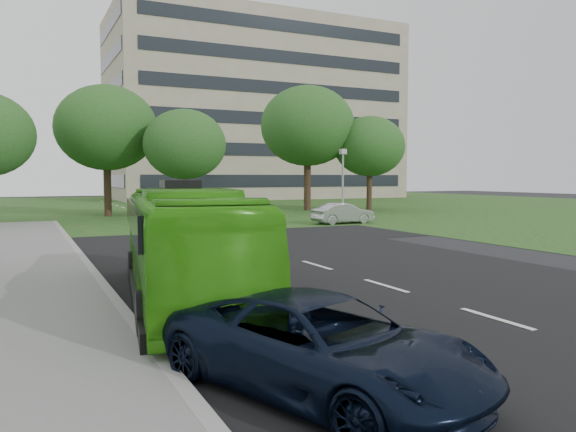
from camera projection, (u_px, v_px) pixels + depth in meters
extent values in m
plane|color=black|center=(348.00, 275.00, 17.32)|extent=(160.00, 160.00, 0.00)
cube|color=black|center=(181.00, 225.00, 35.33)|extent=(14.00, 120.00, 0.01)
cube|color=black|center=(210.00, 233.00, 29.93)|extent=(80.00, 12.00, 0.01)
cube|color=silver|center=(204.00, 232.00, 30.83)|extent=(0.15, 90.00, 0.01)
cube|color=gray|center=(149.00, 346.00, 9.77)|extent=(0.25, 60.00, 0.15)
cube|color=slate|center=(16.00, 364.00, 8.87)|extent=(4.00, 60.00, 0.14)
cube|color=#1C4B19|center=(118.00, 206.00, 57.84)|extent=(120.00, 60.00, 0.01)
cube|color=gray|center=(254.00, 112.00, 81.72)|extent=(40.00, 20.00, 25.00)
cube|color=black|center=(283.00, 104.00, 72.67)|extent=(36.80, 0.10, 23.00)
cube|color=black|center=(111.00, 104.00, 73.12)|extent=(0.10, 18.40, 23.00)
cylinder|color=black|center=(108.00, 192.00, 42.90)|extent=(0.56, 0.56, 3.70)
ellipsoid|color=#234A18|center=(106.00, 128.00, 42.56)|extent=(7.61, 7.61, 6.47)
cylinder|color=black|center=(185.00, 198.00, 40.69)|extent=(0.45, 0.45, 2.99)
ellipsoid|color=#234A18|center=(185.00, 144.00, 40.42)|extent=(5.94, 5.94, 5.05)
cylinder|color=black|center=(307.00, 187.00, 50.81)|extent=(0.63, 0.63, 4.21)
ellipsoid|color=#234A18|center=(307.00, 126.00, 50.42)|extent=(8.47, 8.47, 7.20)
cylinder|color=black|center=(369.00, 192.00, 50.75)|extent=(0.49, 0.49, 3.23)
ellipsoid|color=#234A18|center=(370.00, 146.00, 50.46)|extent=(6.35, 6.35, 5.40)
imported|color=#38A013|center=(185.00, 245.00, 13.55)|extent=(3.71, 10.11, 2.75)
imported|color=#A5A5AA|center=(343.00, 213.00, 36.19)|extent=(4.15, 1.61, 1.35)
imported|color=black|center=(322.00, 346.00, 7.78)|extent=(3.87, 5.42, 1.37)
cylinder|color=gray|center=(343.00, 188.00, 36.70)|extent=(0.14, 0.14, 4.55)
cube|color=gray|center=(343.00, 152.00, 36.53)|extent=(0.44, 0.39, 0.34)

